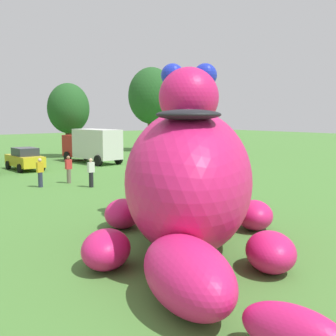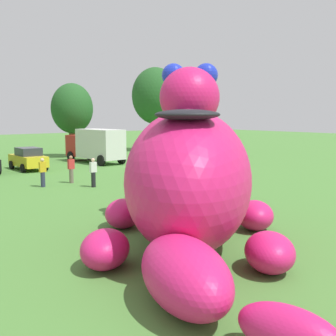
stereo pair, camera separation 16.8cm
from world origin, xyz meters
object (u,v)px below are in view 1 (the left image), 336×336
object	(u,v)px
car_yellow	(25,159)
spectator_mid_field	(40,173)
giant_inflatable_creature	(189,177)
spectator_wandering	(69,170)
box_truck	(92,145)
spectator_near_inflatable	(91,173)

from	to	relation	value
car_yellow	spectator_mid_field	bearing A→B (deg)	-106.40
giant_inflatable_creature	spectator_wandering	size ratio (longest dim) A/B	6.73
giant_inflatable_creature	box_truck	size ratio (longest dim) A/B	1.76
giant_inflatable_creature	car_yellow	bearing A→B (deg)	80.90
car_yellow	spectator_wandering	distance (m)	7.88
spectator_near_inflatable	box_truck	bearing A→B (deg)	59.10
car_yellow	box_truck	bearing A→B (deg)	8.38
spectator_near_inflatable	spectator_wandering	world-z (taller)	same
box_truck	spectator_near_inflatable	world-z (taller)	box_truck
giant_inflatable_creature	spectator_mid_field	size ratio (longest dim) A/B	6.73
spectator_near_inflatable	spectator_wandering	size ratio (longest dim) A/B	1.00
car_yellow	spectator_near_inflatable	size ratio (longest dim) A/B	2.43
giant_inflatable_creature	box_truck	xyz separation A→B (m)	(10.00, 23.00, -0.69)
giant_inflatable_creature	spectator_wandering	world-z (taller)	giant_inflatable_creature
spectator_near_inflatable	spectator_mid_field	xyz separation A→B (m)	(-2.26, 1.94, 0.00)
box_truck	spectator_wandering	bearing A→B (deg)	-127.99
spectator_wandering	car_yellow	bearing A→B (deg)	86.92
spectator_near_inflatable	spectator_mid_field	bearing A→B (deg)	139.38
giant_inflatable_creature	spectator_near_inflatable	distance (m)	12.55
car_yellow	spectator_mid_field	world-z (taller)	car_yellow
spectator_mid_field	spectator_wandering	world-z (taller)	same
spectator_near_inflatable	spectator_wandering	xyz separation A→B (m)	(-0.30, 2.19, 0.00)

